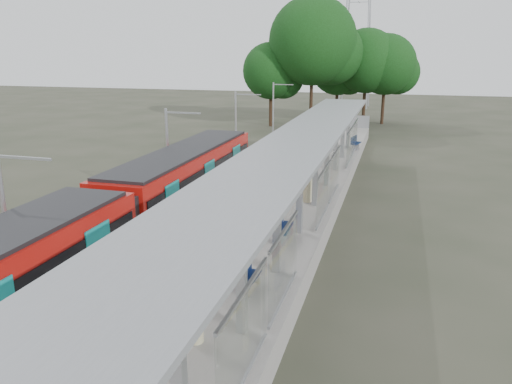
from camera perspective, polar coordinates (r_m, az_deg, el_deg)
trackbed at (r=28.60m, az=-5.66°, el=-0.99°), size 3.00×70.00×0.24m
platform at (r=27.22m, az=3.18°, el=-0.97°), size 6.00×50.00×1.00m
tactile_strip at (r=27.72m, az=-1.95°, el=0.46°), size 0.60×50.00×0.02m
end_fence at (r=51.16m, az=9.44°, el=8.02°), size 6.00×0.10×1.20m
train at (r=19.53m, az=-16.50°, el=-3.67°), size 2.74×27.60×3.62m
canopy at (r=22.39m, az=5.19°, el=5.07°), size 3.27×38.00×3.66m
tree_cluster at (r=58.83m, az=8.85°, el=15.13°), size 18.93×13.87×14.17m
catenary_masts at (r=27.71m, az=-9.88°, el=4.26°), size 2.08×48.16×5.40m
bench_near at (r=16.05m, az=-1.00°, el=-9.54°), size 0.45×1.34×0.91m
bench_mid at (r=20.13m, az=2.97°, el=-3.85°), size 0.50×1.62×1.10m
bench_far at (r=39.67m, az=11.25°, el=5.61°), size 0.73×1.53×1.00m
info_pillar_near at (r=13.36m, az=-6.98°, el=-13.66°), size 0.42×0.42×1.85m
info_pillar_far at (r=25.17m, az=5.94°, el=0.77°), size 0.44×0.44×1.97m
litter_bin at (r=20.87m, az=2.64°, el=-3.64°), size 0.50×0.50×0.80m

